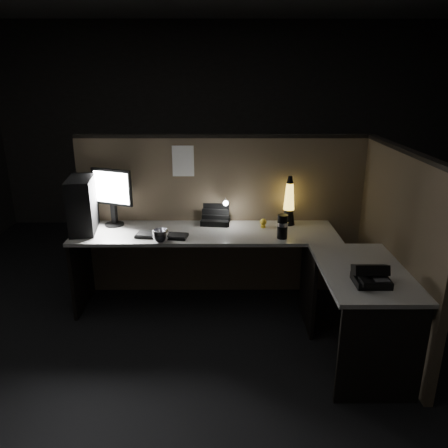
{
  "coord_description": "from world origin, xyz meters",
  "views": [
    {
      "loc": [
        0.0,
        -3.01,
        2.03
      ],
      "look_at": [
        0.01,
        0.35,
        0.88
      ],
      "focal_mm": 35.0,
      "sensor_mm": 36.0,
      "label": 1
    }
  ],
  "objects_px": {
    "pc_tower": "(82,205)",
    "lava_lamp": "(289,205)",
    "keyboard": "(162,236)",
    "desk_phone": "(370,276)",
    "monitor": "(112,192)"
  },
  "relations": [
    {
      "from": "pc_tower",
      "to": "desk_phone",
      "type": "xyz_separation_m",
      "value": [
        2.19,
        -1.04,
        -0.18
      ]
    },
    {
      "from": "pc_tower",
      "to": "monitor",
      "type": "xyz_separation_m",
      "value": [
        0.23,
        0.15,
        0.08
      ]
    },
    {
      "from": "keyboard",
      "to": "desk_phone",
      "type": "xyz_separation_m",
      "value": [
        1.49,
        -0.87,
        0.04
      ]
    },
    {
      "from": "monitor",
      "to": "desk_phone",
      "type": "relative_size",
      "value": 2.17
    },
    {
      "from": "pc_tower",
      "to": "keyboard",
      "type": "relative_size",
      "value": 1.08
    },
    {
      "from": "monitor",
      "to": "desk_phone",
      "type": "xyz_separation_m",
      "value": [
        1.96,
        -1.2,
        -0.26
      ]
    },
    {
      "from": "keyboard",
      "to": "pc_tower",
      "type": "bearing_deg",
      "value": 174.29
    },
    {
      "from": "desk_phone",
      "to": "pc_tower",
      "type": "bearing_deg",
      "value": 154.67
    },
    {
      "from": "monitor",
      "to": "lava_lamp",
      "type": "height_order",
      "value": "monitor"
    },
    {
      "from": "monitor",
      "to": "keyboard",
      "type": "relative_size",
      "value": 1.18
    },
    {
      "from": "pc_tower",
      "to": "keyboard",
      "type": "xyz_separation_m",
      "value": [
        0.7,
        -0.17,
        -0.23
      ]
    },
    {
      "from": "lava_lamp",
      "to": "monitor",
      "type": "bearing_deg",
      "value": -179.71
    },
    {
      "from": "pc_tower",
      "to": "monitor",
      "type": "bearing_deg",
      "value": 25.18
    },
    {
      "from": "keyboard",
      "to": "lava_lamp",
      "type": "height_order",
      "value": "lava_lamp"
    },
    {
      "from": "pc_tower",
      "to": "lava_lamp",
      "type": "height_order",
      "value": "pc_tower"
    }
  ]
}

